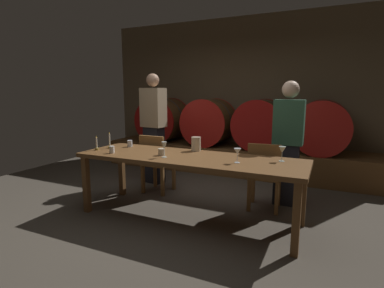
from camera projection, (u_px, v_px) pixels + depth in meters
name	position (u px, v px, depth m)	size (l,w,h in m)	color
ground_plane	(179.00, 215.00, 3.71)	(7.41, 7.41, 0.00)	#4C443A
back_wall	(243.00, 94.00, 5.99)	(5.70, 0.24, 2.92)	brown
barrel_shelf	(233.00, 159.00, 5.71)	(5.13, 0.90, 0.48)	brown
wine_barrel_far_left	(163.00, 120.00, 6.23)	(0.90, 0.79, 0.90)	#513319
wine_barrel_center_left	(209.00, 122.00, 5.80)	(0.90, 0.79, 0.90)	brown
wine_barrel_center_right	(261.00, 124.00, 5.39)	(0.90, 0.79, 0.90)	#513319
wine_barrel_far_right	(322.00, 127.00, 4.97)	(0.90, 0.79, 0.90)	#513319
dining_table	(188.00, 162.00, 3.49)	(2.67, 0.83, 0.76)	brown
chair_left	(156.00, 161.00, 4.45)	(0.40, 0.40, 0.88)	brown
chair_right	(264.00, 173.00, 3.78)	(0.43, 0.43, 0.88)	brown
guest_left	(154.00, 128.00, 4.91)	(0.41, 0.29, 1.79)	black
guest_right	(288.00, 142.00, 3.94)	(0.38, 0.24, 1.64)	black
candle_left	(97.00, 146.00, 3.85)	(0.05, 0.05, 0.19)	olive
candle_right	(110.00, 144.00, 3.97)	(0.05, 0.05, 0.22)	olive
pitcher	(196.00, 144.00, 3.80)	(0.12, 0.12, 0.18)	beige
wine_glass_left	(164.00, 146.00, 3.41)	(0.06, 0.06, 0.18)	silver
wine_glass_center	(237.00, 152.00, 3.15)	(0.08, 0.08, 0.15)	white
wine_glass_right	(282.00, 150.00, 3.21)	(0.08, 0.08, 0.16)	silver
cup_left	(130.00, 144.00, 4.08)	(0.07, 0.07, 0.09)	silver
cup_center	(112.00, 150.00, 3.66)	(0.06, 0.06, 0.09)	white
cup_right	(161.00, 152.00, 3.53)	(0.08, 0.08, 0.08)	beige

